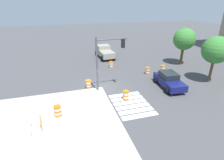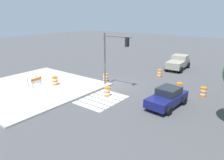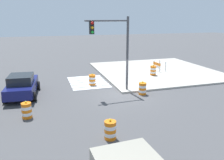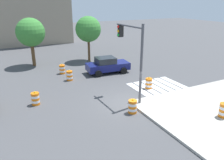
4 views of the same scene
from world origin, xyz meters
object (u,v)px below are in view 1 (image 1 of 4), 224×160
at_px(sports_car, 169,80).
at_px(street_tree_streetside_mid, 184,39).
at_px(traffic_light_pole, 108,54).
at_px(construction_barricade, 38,124).
at_px(pickup_truck, 104,52).
at_px(traffic_barrel_crosswalk_end, 148,71).
at_px(street_tree_streetside_near, 216,50).
at_px(traffic_barrel_on_sidewalk, 58,111).
at_px(traffic_barrel_far_curb, 163,69).
at_px(traffic_barrel_near_corner, 88,84).
at_px(traffic_barrel_median_far, 111,65).
at_px(traffic_barrel_median_near, 126,95).

bearing_deg(sports_car, street_tree_streetside_mid, 135.94).
bearing_deg(traffic_light_pole, construction_barricade, -52.05).
xyz_separation_m(pickup_truck, construction_barricade, (16.97, -9.10, -0.25)).
distance_m(pickup_truck, traffic_barrel_crosswalk_end, 9.65).
bearing_deg(street_tree_streetside_near, street_tree_streetside_mid, 173.40).
bearing_deg(traffic_barrel_on_sidewalk, street_tree_streetside_near, 97.59).
bearing_deg(traffic_light_pole, traffic_barrel_far_curb, 109.64).
xyz_separation_m(sports_car, traffic_light_pole, (-1.21, -6.56, 3.10)).
bearing_deg(street_tree_streetside_near, traffic_barrel_far_curb, -140.57).
bearing_deg(construction_barricade, street_tree_streetside_mid, 117.92).
relative_size(traffic_light_pole, street_tree_streetside_near, 1.03).
relative_size(pickup_truck, traffic_barrel_near_corner, 5.14).
height_order(pickup_truck, street_tree_streetside_near, street_tree_streetside_near).
height_order(traffic_barrel_median_far, traffic_barrel_on_sidewalk, traffic_barrel_on_sidewalk).
bearing_deg(construction_barricade, traffic_barrel_near_corner, 143.33).
distance_m(traffic_barrel_near_corner, construction_barricade, 7.66).
bearing_deg(street_tree_streetside_near, traffic_barrel_on_sidewalk, -82.41).
bearing_deg(street_tree_streetside_near, traffic_barrel_near_corner, -99.68).
xyz_separation_m(pickup_truck, traffic_barrel_median_near, (14.32, -1.48, -0.52)).
bearing_deg(traffic_barrel_median_near, traffic_light_pole, -155.92).
xyz_separation_m(sports_car, traffic_barrel_far_curb, (-4.20, 1.80, -0.36)).
distance_m(traffic_barrel_crosswalk_end, traffic_light_pole, 7.57).
bearing_deg(traffic_light_pole, pickup_truck, 167.79).
xyz_separation_m(traffic_light_pole, street_tree_streetside_mid, (-5.06, 12.63, -0.18)).
xyz_separation_m(construction_barricade, street_tree_streetside_mid, (-10.16, 19.17, 3.01)).
xyz_separation_m(sports_car, traffic_barrel_median_near, (1.23, -5.47, -0.36)).
relative_size(traffic_barrel_crosswalk_end, street_tree_streetside_near, 0.19).
bearing_deg(sports_car, traffic_barrel_on_sidewalk, -78.54).
relative_size(sports_car, street_tree_streetside_near, 0.84).
distance_m(pickup_truck, traffic_barrel_median_far, 5.36).
bearing_deg(traffic_barrel_median_near, street_tree_streetside_near, 95.93).
xyz_separation_m(sports_car, traffic_barrel_crosswalk_end, (-4.11, -0.48, -0.36)).
relative_size(traffic_barrel_near_corner, street_tree_streetside_near, 0.19).
height_order(pickup_truck, traffic_barrel_far_curb, pickup_truck).
height_order(traffic_barrel_crosswalk_end, traffic_light_pole, traffic_light_pole).
height_order(traffic_barrel_near_corner, street_tree_streetside_near, street_tree_streetside_near).
bearing_deg(street_tree_streetside_mid, pickup_truck, -124.10).
distance_m(traffic_barrel_median_near, street_tree_streetside_mid, 14.15).
relative_size(traffic_barrel_on_sidewalk, street_tree_streetside_near, 0.19).
relative_size(traffic_barrel_median_far, traffic_barrel_on_sidewalk, 1.00).
relative_size(pickup_truck, traffic_light_pole, 0.95).
bearing_deg(street_tree_streetside_mid, traffic_barrel_crosswalk_end, -71.77).
bearing_deg(pickup_truck, traffic_barrel_median_far, -3.96).
bearing_deg(sports_car, traffic_barrel_crosswalk_end, -173.29).
height_order(street_tree_streetside_near, street_tree_streetside_mid, street_tree_streetside_near).
bearing_deg(traffic_light_pole, traffic_barrel_median_far, 161.43).
height_order(pickup_truck, construction_barricade, pickup_truck).
xyz_separation_m(pickup_truck, traffic_barrel_median_far, (5.32, -0.37, -0.52)).
distance_m(traffic_barrel_median_near, construction_barricade, 8.08).
bearing_deg(traffic_barrel_far_curb, street_tree_streetside_mid, 115.92).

